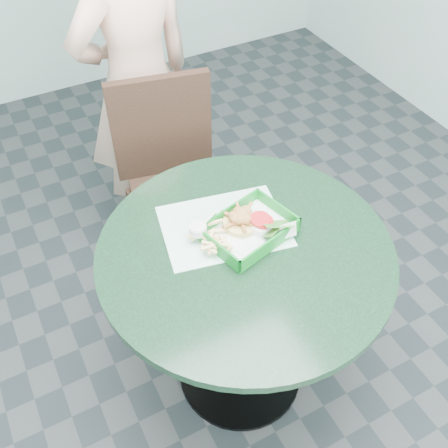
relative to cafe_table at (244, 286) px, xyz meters
name	(u,v)px	position (x,y,z in m)	size (l,w,h in m)	color
floor	(240,373)	(0.00, 0.00, -0.58)	(4.00, 5.00, 0.02)	#303335
cafe_table	(244,286)	(0.00, 0.00, 0.00)	(0.92, 0.92, 0.75)	black
dining_chair	(174,172)	(0.05, 0.70, -0.05)	(0.42, 0.42, 0.93)	brown
diner_person	(137,75)	(0.04, 1.01, 0.26)	(0.61, 0.40, 1.67)	#E2AC95
placemat	(224,230)	(-0.02, 0.11, 0.17)	(0.39, 0.29, 0.00)	#B8EEDD
food_basket	(249,236)	(0.04, 0.04, 0.19)	(0.26, 0.19, 0.05)	#0C7720
crab_sandwich	(243,221)	(0.04, 0.08, 0.22)	(0.11, 0.11, 0.07)	tan
fries_pile	(209,233)	(-0.08, 0.09, 0.21)	(0.10, 0.11, 0.04)	#F6CF89
sauce_ramekin	(199,224)	(-0.09, 0.13, 0.22)	(0.05, 0.05, 0.03)	silver
garnish_cup	(266,231)	(0.08, 0.02, 0.21)	(0.11, 0.11, 0.05)	white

